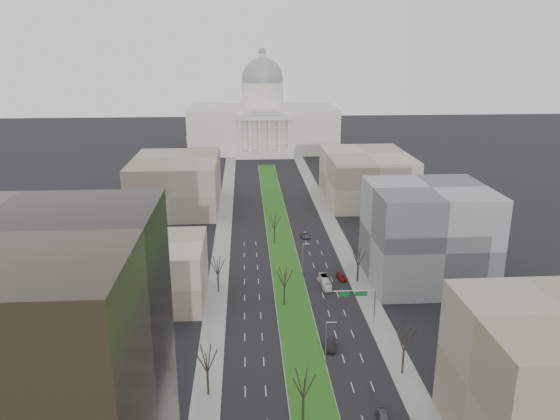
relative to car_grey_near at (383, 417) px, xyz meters
name	(u,v)px	position (x,y,z in m)	size (l,w,h in m)	color
ground	(281,244)	(-10.64, 80.45, -0.76)	(600.00, 600.00, 0.00)	black
median	(281,244)	(-10.64, 79.44, -0.66)	(8.00, 222.03, 0.20)	#999993
sidewalk_left	(218,280)	(-28.14, 55.45, -0.68)	(5.00, 330.00, 0.15)	gray
sidewalk_right	(356,276)	(6.86, 55.45, -0.68)	(5.00, 330.00, 0.15)	gray
capitol	(263,121)	(-10.64, 230.03, 15.55)	(80.00, 46.00, 55.00)	beige
building_beige_left	(147,272)	(-43.64, 45.45, 6.24)	(26.00, 22.00, 14.00)	gray
building_tan_right	(557,383)	(22.36, -7.55, 10.24)	(26.00, 24.00, 22.00)	gray
building_grey_right	(427,234)	(23.36, 52.45, 11.24)	(28.00, 26.00, 24.00)	#5A5C5F
building_far_left	(176,183)	(-45.64, 120.45, 8.24)	(30.00, 40.00, 18.00)	gray
building_far_right	(366,177)	(24.36, 125.45, 8.24)	(30.00, 40.00, 18.00)	gray
tree_left_mid	(207,359)	(-27.84, 8.45, 6.24)	(5.40, 5.40, 9.72)	black
tree_left_far	(218,266)	(-27.84, 48.45, 6.08)	(5.28, 5.28, 9.50)	black
tree_right_mid	(405,338)	(6.56, 12.45, 6.40)	(5.52, 5.52, 9.94)	black
tree_right_far	(358,257)	(6.56, 52.45, 5.77)	(5.04, 5.04, 9.07)	black
tree_median_a	(304,384)	(-12.64, 0.45, 6.24)	(5.40, 5.40, 9.72)	black
tree_median_b	(284,277)	(-12.64, 40.45, 6.24)	(5.40, 5.40, 9.72)	black
tree_median_c	(274,221)	(-12.64, 80.45, 6.24)	(5.40, 5.40, 9.72)	black
streetlamp_median_b	(326,344)	(-6.88, 15.45, 4.05)	(1.90, 0.20, 9.16)	gray
streetlamp_median_c	(303,260)	(-6.88, 55.45, 4.05)	(1.90, 0.20, 9.16)	gray
mast_arm_signs	(362,299)	(2.85, 30.48, 5.35)	(9.12, 0.24, 8.09)	gray
car_grey_near	(383,417)	(0.00, 0.00, 0.00)	(1.79, 4.46, 1.52)	#4E4F56
car_black	(331,344)	(-4.97, 21.82, 0.07)	(1.76, 5.05, 1.67)	black
car_red	(341,277)	(2.72, 53.85, -0.12)	(1.80, 4.43, 1.28)	maroon
car_grey_far	(305,235)	(-2.89, 85.66, -0.04)	(2.37, 5.14, 1.43)	#4A4B51
box_van	(325,282)	(-1.93, 50.06, 0.36)	(1.89, 8.06, 2.25)	white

